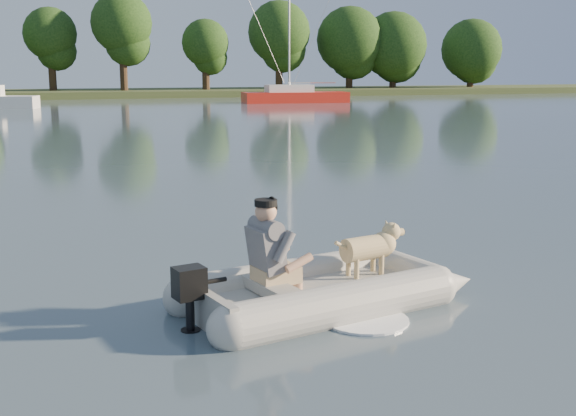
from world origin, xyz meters
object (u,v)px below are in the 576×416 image
object	(u,v)px
sailboat	(294,96)
dinghy	(323,255)
dog	(365,252)
man	(268,246)

from	to	relation	value
sailboat	dinghy	bearing A→B (deg)	-104.58
sailboat	dog	bearing A→B (deg)	-103.96
dinghy	dog	world-z (taller)	dinghy
dinghy	sailboat	distance (m)	47.91
dinghy	man	bearing A→B (deg)	175.76
man	sailboat	world-z (taller)	sailboat
dinghy	sailboat	size ratio (longest dim) A/B	0.42
dinghy	sailboat	world-z (taller)	sailboat
dog	sailboat	world-z (taller)	sailboat
dinghy	dog	distance (m)	0.64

